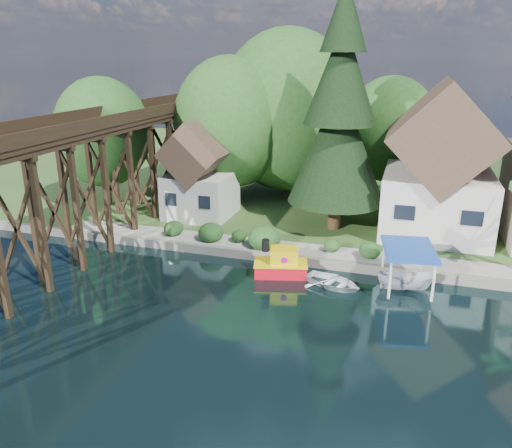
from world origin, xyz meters
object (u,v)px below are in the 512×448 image
object	(u,v)px
trestle_bridge	(71,179)
boat_white_a	(333,280)
shed	(200,176)
boat_canopy	(407,272)
tugboat	(281,264)
house_left	(439,170)
conifer	(340,115)

from	to	relation	value
trestle_bridge	boat_white_a	bearing A→B (deg)	1.20
trestle_bridge	shed	distance (m)	10.69
boat_canopy	tugboat	bearing A→B (deg)	-178.92
house_left	conifer	size ratio (longest dim) A/B	0.63
trestle_bridge	boat_canopy	distance (m)	21.78
house_left	boat_white_a	world-z (taller)	house_left
tugboat	trestle_bridge	bearing A→B (deg)	-175.93
tugboat	boat_canopy	world-z (taller)	boat_canopy
house_left	shed	bearing A→B (deg)	-175.23
house_left	boat_canopy	bearing A→B (deg)	-99.71
trestle_bridge	house_left	xyz separation A→B (m)	(23.00, 10.83, -0.21)
conifer	house_left	bearing A→B (deg)	11.24
house_left	boat_white_a	distance (m)	12.86
conifer	tugboat	world-z (taller)	conifer
trestle_bridge	boat_white_a	xyz separation A→B (m)	(17.25, 0.36, -4.99)
conifer	tugboat	xyz separation A→B (m)	(-1.93, -8.42, -8.21)
boat_white_a	boat_canopy	world-z (taller)	boat_canopy
boat_canopy	shed	bearing A→B (deg)	153.37
tugboat	boat_white_a	size ratio (longest dim) A/B	1.03
trestle_bridge	conifer	bearing A→B (deg)	30.68
boat_canopy	boat_white_a	bearing A→B (deg)	-169.33
trestle_bridge	conifer	size ratio (longest dim) A/B	2.52
trestle_bridge	tugboat	xyz separation A→B (m)	(13.93, 0.99, -4.64)
tugboat	boat_white_a	xyz separation A→B (m)	(3.32, -0.63, -0.35)
shed	boat_canopy	distance (m)	18.48
trestle_bridge	boat_white_a	size ratio (longest dim) A/B	12.60
trestle_bridge	house_left	distance (m)	25.42
house_left	tugboat	xyz separation A→B (m)	(-9.07, -9.84, -4.43)
house_left	shed	size ratio (longest dim) A/B	1.40
boat_canopy	house_left	bearing A→B (deg)	80.29
shed	boat_canopy	bearing A→B (deg)	-26.63
shed	boat_canopy	world-z (taller)	shed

